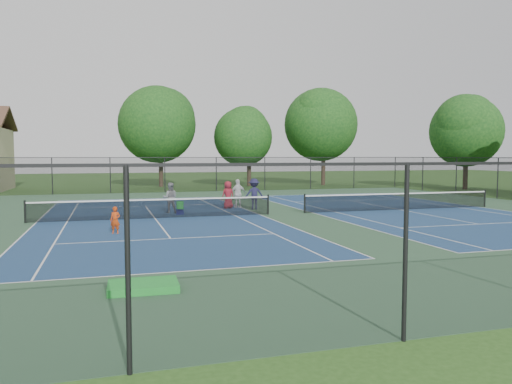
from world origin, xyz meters
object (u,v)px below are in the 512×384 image
object	(u,v)px
tree_back_b	(160,121)
ball_crate	(180,212)
bystander_b	(254,194)
tree_back_d	(324,121)
tree_back_c	(249,133)
bystander_a	(238,194)
instructor	(170,198)
child_player	(115,220)
bystander_c	(228,195)
tree_side_e	(467,127)
ball_hopper	(180,205)

from	to	relation	value
tree_back_b	ball_crate	xyz separation A→B (m)	(-1.55, -24.57, -6.45)
bystander_b	tree_back_d	bearing A→B (deg)	-117.02
tree_back_b	bystander_b	distance (m)	24.16
tree_back_c	bystander_a	xyz separation A→B (m)	(-6.72, -21.23, -4.62)
instructor	bystander_a	xyz separation A→B (m)	(4.24, 1.51, 0.03)
child_player	bystander_c	distance (m)	10.44
instructor	tree_side_e	bearing A→B (deg)	-147.23
instructor	ball_hopper	size ratio (longest dim) A/B	4.01
tree_back_d	child_player	world-z (taller)	tree_back_d
instructor	bystander_a	bearing A→B (deg)	-149.73
bystander_c	tree_back_b	bearing A→B (deg)	-101.03
child_player	bystander_c	world-z (taller)	bystander_c
tree_side_e	instructor	bearing A→B (deg)	-157.94
bystander_a	ball_hopper	xyz separation A→B (m)	(-3.83, -2.34, -0.36)
bystander_a	tree_back_c	bearing A→B (deg)	-116.47
tree_back_c	ball_hopper	distance (m)	26.30
tree_back_b	instructor	size ratio (longest dim) A/B	6.02
tree_back_d	tree_side_e	bearing A→B (deg)	-45.00
tree_back_d	bystander_c	xyz separation A→B (m)	(-15.39, -20.42, -6.01)
child_player	bystander_a	distance (m)	11.02
tree_side_e	child_player	world-z (taller)	tree_side_e
tree_back_b	tree_side_e	xyz separation A→B (m)	(27.00, -12.00, -0.79)
tree_back_c	ball_crate	xyz separation A→B (m)	(-10.55, -23.57, -5.33)
bystander_b	ball_hopper	bearing A→B (deg)	22.17
child_player	ball_hopper	xyz separation A→B (m)	(3.43, 5.95, -0.05)
child_player	bystander_b	world-z (taller)	bystander_b
tree_back_c	child_player	distance (m)	33.03
tree_side_e	instructor	xyz separation A→B (m)	(-28.96, -11.74, -4.98)
child_player	tree_back_c	bearing A→B (deg)	82.89
tree_back_b	ball_crate	world-z (taller)	tree_back_b
tree_side_e	ball_crate	bearing A→B (deg)	-156.24
child_player	instructor	size ratio (longest dim) A/B	0.66
tree_back_b	tree_side_e	distance (m)	29.56
instructor	tree_back_d	bearing A→B (deg)	-120.39
tree_side_e	ball_crate	size ratio (longest dim) A/B	23.43
tree_side_e	bystander_b	size ratio (longest dim) A/B	4.91
bystander_b	bystander_c	bearing A→B (deg)	-25.97
ball_crate	ball_hopper	xyz separation A→B (m)	(0.00, 0.00, 0.35)
tree_back_d	ball_hopper	xyz separation A→B (m)	(-18.55, -22.57, -6.32)
tree_back_b	tree_back_c	size ratio (longest dim) A/B	1.19
tree_back_d	bystander_b	xyz separation A→B (m)	(-14.02, -21.29, -5.92)
bystander_c	ball_crate	world-z (taller)	bystander_c
bystander_a	bystander_c	world-z (taller)	bystander_a
bystander_b	bystander_a	bearing A→B (deg)	-50.26
bystander_a	ball_hopper	distance (m)	4.50
tree_back_d	bystander_a	world-z (taller)	tree_back_d
child_player	bystander_b	distance (m)	10.76
tree_side_e	bystander_c	bearing A→B (deg)	-157.68
bystander_c	ball_hopper	distance (m)	3.83
bystander_a	ball_crate	size ratio (longest dim) A/B	4.56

